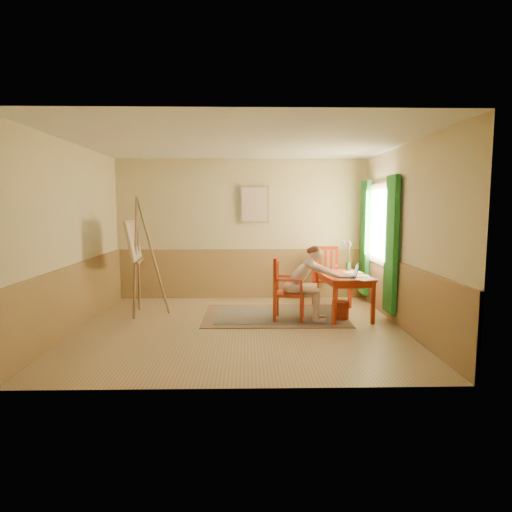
{
  "coord_description": "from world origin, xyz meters",
  "views": [
    {
      "loc": [
        0.1,
        -6.53,
        1.86
      ],
      "look_at": [
        0.25,
        0.55,
        1.05
      ],
      "focal_mm": 30.54,
      "sensor_mm": 36.0,
      "label": 1
    }
  ],
  "objects_px": {
    "chair_left": "(286,289)",
    "figure": "(305,280)",
    "laptop": "(349,274)",
    "table": "(343,280)",
    "chair_back": "(325,275)",
    "easel": "(136,245)"
  },
  "relations": [
    {
      "from": "figure",
      "to": "easel",
      "type": "xyz_separation_m",
      "value": [
        -2.84,
        0.51,
        0.52
      ]
    },
    {
      "from": "chair_left",
      "to": "figure",
      "type": "bearing_deg",
      "value": -9.31
    },
    {
      "from": "chair_left",
      "to": "chair_back",
      "type": "xyz_separation_m",
      "value": [
        0.87,
        1.27,
        0.02
      ]
    },
    {
      "from": "chair_back",
      "to": "figure",
      "type": "relative_size",
      "value": 0.88
    },
    {
      "from": "table",
      "to": "laptop",
      "type": "relative_size",
      "value": 3.19
    },
    {
      "from": "table",
      "to": "easel",
      "type": "distance_m",
      "value": 3.58
    },
    {
      "from": "table",
      "to": "chair_back",
      "type": "xyz_separation_m",
      "value": [
        -0.12,
        1.02,
        -0.09
      ]
    },
    {
      "from": "chair_left",
      "to": "laptop",
      "type": "relative_size",
      "value": 2.64
    },
    {
      "from": "figure",
      "to": "easel",
      "type": "bearing_deg",
      "value": 169.79
    },
    {
      "from": "chair_left",
      "to": "laptop",
      "type": "height_order",
      "value": "chair_left"
    },
    {
      "from": "chair_back",
      "to": "laptop",
      "type": "height_order",
      "value": "chair_back"
    },
    {
      "from": "figure",
      "to": "chair_left",
      "type": "bearing_deg",
      "value": 170.69
    },
    {
      "from": "table",
      "to": "laptop",
      "type": "bearing_deg",
      "value": -87.01
    },
    {
      "from": "laptop",
      "to": "easel",
      "type": "relative_size",
      "value": 0.19
    },
    {
      "from": "figure",
      "to": "easel",
      "type": "height_order",
      "value": "easel"
    },
    {
      "from": "table",
      "to": "easel",
      "type": "bearing_deg",
      "value": 176.51
    },
    {
      "from": "laptop",
      "to": "table",
      "type": "bearing_deg",
      "value": 92.99
    },
    {
      "from": "laptop",
      "to": "easel",
      "type": "xyz_separation_m",
      "value": [
        -3.54,
        0.52,
        0.44
      ]
    },
    {
      "from": "laptop",
      "to": "easel",
      "type": "distance_m",
      "value": 3.6
    },
    {
      "from": "chair_left",
      "to": "chair_back",
      "type": "bearing_deg",
      "value": 55.41
    },
    {
      "from": "table",
      "to": "chair_left",
      "type": "bearing_deg",
      "value": -166.11
    },
    {
      "from": "chair_back",
      "to": "easel",
      "type": "relative_size",
      "value": 0.53
    }
  ]
}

